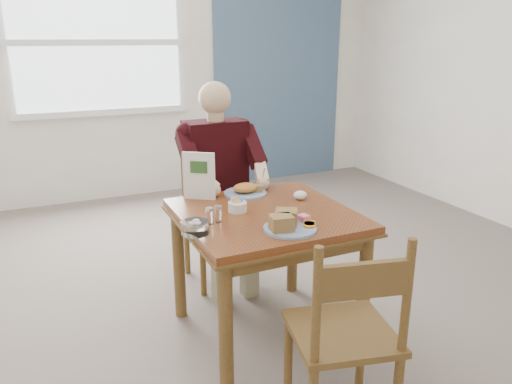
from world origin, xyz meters
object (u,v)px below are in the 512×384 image
table (265,231)px  diner (219,170)px  chair_near (346,336)px  near_plate (288,223)px  chair_far (216,213)px  far_plate (246,190)px

table → diner: (0.00, 0.71, 0.17)m
table → chair_near: (-0.02, -0.82, -0.16)m
table → near_plate: near_plate is taller
chair_near → diner: bearing=89.1°
chair_far → far_plate: 0.55m
chair_near → far_plate: chair_near is taller
table → chair_far: bearing=90.0°
table → far_plate: size_ratio=2.74×
near_plate → chair_far: bearing=89.3°
chair_near → diner: diner is taller
table → chair_near: bearing=-91.7°
chair_far → chair_near: same height
near_plate → far_plate: 0.61m
near_plate → far_plate: near_plate is taller
chair_near → near_plate: 0.62m
chair_near → far_plate: bearing=87.3°
chair_far → diner: bearing=-90.0°
diner → near_plate: (-0.01, -0.99, -0.03)m
chair_far → diner: 0.34m
table → near_plate: size_ratio=2.80×
far_plate → chair_near: bearing=-92.7°
table → far_plate: 0.36m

